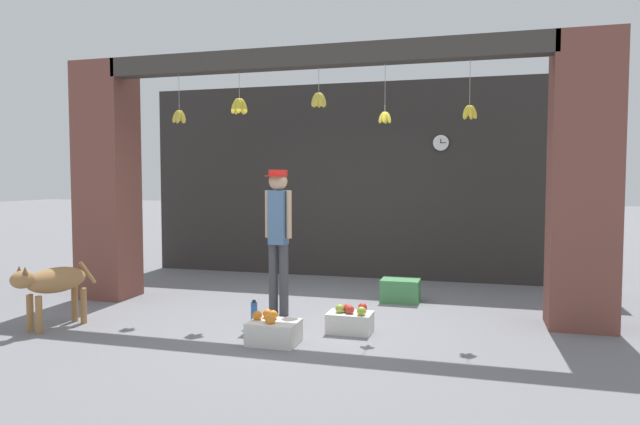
{
  "coord_description": "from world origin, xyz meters",
  "views": [
    {
      "loc": [
        1.93,
        -6.46,
        1.66
      ],
      "look_at": [
        0.0,
        0.41,
        1.22
      ],
      "focal_mm": 32.0,
      "sensor_mm": 36.0,
      "label": 1
    }
  ],
  "objects_px": {
    "water_bottle": "(254,313)",
    "dog": "(53,283)",
    "fruit_crate_apples": "(350,321)",
    "wall_clock": "(441,143)",
    "fruit_crate_oranges": "(273,331)",
    "produce_box_green": "(400,291)",
    "shopkeeper": "(278,229)"
  },
  "relations": [
    {
      "from": "fruit_crate_apples",
      "to": "produce_box_green",
      "type": "relative_size",
      "value": 0.93
    },
    {
      "from": "dog",
      "to": "water_bottle",
      "type": "height_order",
      "value": "dog"
    },
    {
      "from": "shopkeeper",
      "to": "fruit_crate_oranges",
      "type": "relative_size",
      "value": 3.61
    },
    {
      "from": "dog",
      "to": "fruit_crate_apples",
      "type": "xyz_separation_m",
      "value": [
        3.18,
        0.71,
        -0.38
      ]
    },
    {
      "from": "dog",
      "to": "wall_clock",
      "type": "bearing_deg",
      "value": 153.07
    },
    {
      "from": "shopkeeper",
      "to": "water_bottle",
      "type": "distance_m",
      "value": 1.05
    },
    {
      "from": "dog",
      "to": "produce_box_green",
      "type": "distance_m",
      "value": 4.24
    },
    {
      "from": "shopkeeper",
      "to": "wall_clock",
      "type": "relative_size",
      "value": 6.72
    },
    {
      "from": "fruit_crate_apples",
      "to": "wall_clock",
      "type": "height_order",
      "value": "wall_clock"
    },
    {
      "from": "fruit_crate_apples",
      "to": "wall_clock",
      "type": "distance_m",
      "value": 3.97
    },
    {
      "from": "water_bottle",
      "to": "dog",
      "type": "bearing_deg",
      "value": -160.59
    },
    {
      "from": "shopkeeper",
      "to": "fruit_crate_oranges",
      "type": "height_order",
      "value": "shopkeeper"
    },
    {
      "from": "dog",
      "to": "fruit_crate_apples",
      "type": "bearing_deg",
      "value": 119.74
    },
    {
      "from": "produce_box_green",
      "to": "dog",
      "type": "bearing_deg",
      "value": -145.89
    },
    {
      "from": "dog",
      "to": "fruit_crate_oranges",
      "type": "relative_size",
      "value": 2.05
    },
    {
      "from": "fruit_crate_oranges",
      "to": "water_bottle",
      "type": "bearing_deg",
      "value": 126.57
    },
    {
      "from": "shopkeeper",
      "to": "wall_clock",
      "type": "height_order",
      "value": "wall_clock"
    },
    {
      "from": "fruit_crate_oranges",
      "to": "produce_box_green",
      "type": "height_order",
      "value": "fruit_crate_oranges"
    },
    {
      "from": "dog",
      "to": "fruit_crate_oranges",
      "type": "distance_m",
      "value": 2.56
    },
    {
      "from": "fruit_crate_apples",
      "to": "water_bottle",
      "type": "distance_m",
      "value": 1.11
    },
    {
      "from": "fruit_crate_apples",
      "to": "fruit_crate_oranges",
      "type": "bearing_deg",
      "value": -137.09
    },
    {
      "from": "produce_box_green",
      "to": "wall_clock",
      "type": "distance_m",
      "value": 2.66
    },
    {
      "from": "dog",
      "to": "water_bottle",
      "type": "bearing_deg",
      "value": 126.55
    },
    {
      "from": "fruit_crate_oranges",
      "to": "water_bottle",
      "type": "distance_m",
      "value": 0.78
    },
    {
      "from": "shopkeeper",
      "to": "wall_clock",
      "type": "xyz_separation_m",
      "value": [
        1.71,
        2.79,
        1.16
      ]
    },
    {
      "from": "dog",
      "to": "water_bottle",
      "type": "distance_m",
      "value": 2.23
    },
    {
      "from": "dog",
      "to": "produce_box_green",
      "type": "height_order",
      "value": "dog"
    },
    {
      "from": "wall_clock",
      "to": "fruit_crate_oranges",
      "type": "bearing_deg",
      "value": -109.16
    },
    {
      "from": "produce_box_green",
      "to": "wall_clock",
      "type": "bearing_deg",
      "value": 76.53
    },
    {
      "from": "shopkeeper",
      "to": "fruit_crate_apples",
      "type": "bearing_deg",
      "value": 157.74
    },
    {
      "from": "shopkeeper",
      "to": "wall_clock",
      "type": "distance_m",
      "value": 3.47
    },
    {
      "from": "dog",
      "to": "shopkeeper",
      "type": "height_order",
      "value": "shopkeeper"
    }
  ]
}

